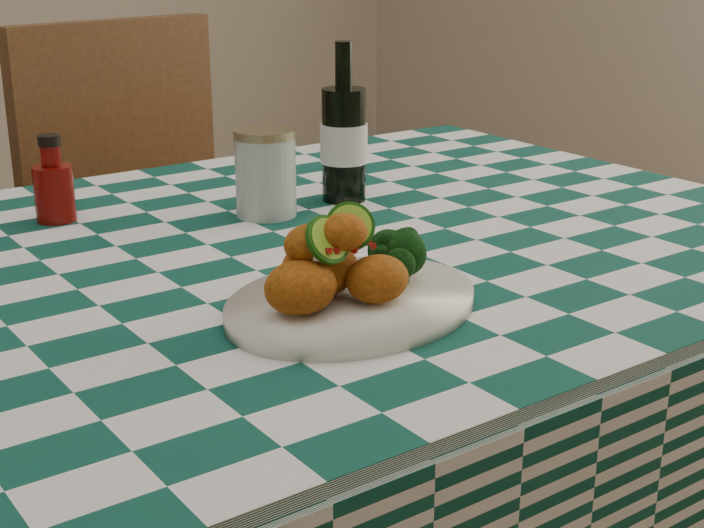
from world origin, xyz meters
TOP-DOWN VIEW (x-y plane):
  - dining_table at (0.00, 0.00)m, footprint 1.66×1.06m
  - plate at (0.02, -0.24)m, footprint 0.34×0.29m
  - fried_chicken_pile at (-0.00, -0.24)m, footprint 0.15×0.11m
  - broccoli_side at (0.09, -0.23)m, footprint 0.07×0.07m
  - ketchup_bottle at (-0.12, 0.29)m, footprint 0.06×0.06m
  - mason_jar at (0.14, 0.14)m, footprint 0.11×0.11m
  - beer_bottle at (0.28, 0.14)m, footprint 0.08×0.08m
  - wooden_chair_right at (0.25, 0.70)m, footprint 0.52×0.54m

SIDE VIEW (x-z plane):
  - dining_table at x=0.00m, z-range 0.00..0.79m
  - wooden_chair_right at x=0.25m, z-range 0.00..1.01m
  - plate at x=0.02m, z-range 0.79..0.80m
  - broccoli_side at x=0.09m, z-range 0.80..0.86m
  - ketchup_bottle at x=-0.12m, z-range 0.79..0.91m
  - mason_jar at x=0.14m, z-range 0.79..0.91m
  - fried_chicken_pile at x=0.00m, z-range 0.80..0.90m
  - beer_bottle at x=0.28m, z-range 0.79..1.03m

